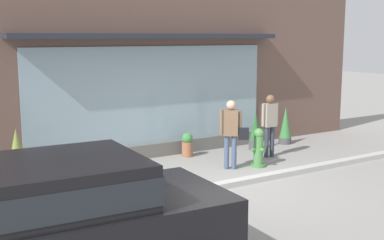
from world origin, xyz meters
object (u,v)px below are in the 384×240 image
(pedestrian_passerby, at_px, (270,121))
(potted_plant_near_hydrant, at_px, (187,144))
(fire_hydrant, at_px, (259,148))
(potted_plant_doorstep, at_px, (17,158))
(pedestrian_with_handbag, at_px, (232,129))
(parked_car_black, at_px, (57,219))
(potted_plant_by_entrance, at_px, (255,131))
(potted_plant_window_left, at_px, (285,126))

(pedestrian_passerby, bearing_deg, potted_plant_near_hydrant, 150.68)
(fire_hydrant, bearing_deg, potted_plant_doorstep, 163.57)
(pedestrian_with_handbag, xyz_separation_m, pedestrian_passerby, (1.55, 0.45, 0.00))
(potted_plant_doorstep, bearing_deg, parked_car_black, -97.69)
(pedestrian_with_handbag, distance_m, parked_car_black, 6.32)
(fire_hydrant, xyz_separation_m, potted_plant_by_entrance, (1.12, 1.50, 0.06))
(potted_plant_window_left, relative_size, potted_plant_near_hydrant, 1.73)
(pedestrian_with_handbag, xyz_separation_m, potted_plant_near_hydrant, (-0.22, 1.62, -0.63))
(fire_hydrant, xyz_separation_m, potted_plant_window_left, (2.35, 1.63, 0.06))
(fire_hydrant, distance_m, potted_plant_by_entrance, 1.87)
(fire_hydrant, bearing_deg, potted_plant_by_entrance, 53.13)
(potted_plant_doorstep, xyz_separation_m, potted_plant_near_hydrant, (4.35, 0.25, -0.26))
(pedestrian_with_handbag, bearing_deg, parked_car_black, -111.59)
(fire_hydrant, xyz_separation_m, potted_plant_doorstep, (-5.25, 1.55, 0.12))
(potted_plant_window_left, relative_size, potted_plant_by_entrance, 0.99)
(parked_car_black, distance_m, potted_plant_window_left, 9.67)
(pedestrian_with_handbag, height_order, pedestrian_passerby, pedestrian_with_handbag)
(parked_car_black, xyz_separation_m, potted_plant_by_entrance, (7.04, 4.86, -0.41))
(parked_car_black, height_order, potted_plant_near_hydrant, parked_car_black)
(potted_plant_near_hydrant, bearing_deg, pedestrian_passerby, -33.55)
(pedestrian_with_handbag, xyz_separation_m, potted_plant_by_entrance, (1.80, 1.32, -0.43))
(potted_plant_doorstep, height_order, potted_plant_near_hydrant, potted_plant_doorstep)
(potted_plant_doorstep, bearing_deg, pedestrian_with_handbag, -16.72)
(pedestrian_passerby, distance_m, parked_car_black, 7.87)
(fire_hydrant, distance_m, potted_plant_near_hydrant, 2.02)
(pedestrian_with_handbag, relative_size, parked_car_black, 0.38)
(pedestrian_with_handbag, distance_m, potted_plant_near_hydrant, 1.76)
(potted_plant_doorstep, height_order, potted_plant_window_left, potted_plant_doorstep)
(fire_hydrant, height_order, pedestrian_with_handbag, pedestrian_with_handbag)
(pedestrian_with_handbag, distance_m, pedestrian_passerby, 1.62)
(pedestrian_passerby, xyz_separation_m, parked_car_black, (-6.79, -3.98, -0.02))
(potted_plant_window_left, xyz_separation_m, potted_plant_near_hydrant, (-3.25, 0.17, -0.21))
(pedestrian_with_handbag, xyz_separation_m, potted_plant_doorstep, (-4.58, 1.37, -0.37))
(potted_plant_window_left, bearing_deg, fire_hydrant, -145.32)
(potted_plant_by_entrance, bearing_deg, pedestrian_passerby, -105.90)
(parked_car_black, height_order, potted_plant_window_left, parked_car_black)
(potted_plant_doorstep, bearing_deg, fire_hydrant, -16.43)
(parked_car_black, height_order, potted_plant_doorstep, parked_car_black)
(potted_plant_near_hydrant, bearing_deg, parked_car_black, -134.22)
(parked_car_black, xyz_separation_m, potted_plant_near_hydrant, (5.02, 5.15, -0.61))
(pedestrian_with_handbag, height_order, potted_plant_doorstep, pedestrian_with_handbag)
(parked_car_black, bearing_deg, potted_plant_doorstep, 85.43)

